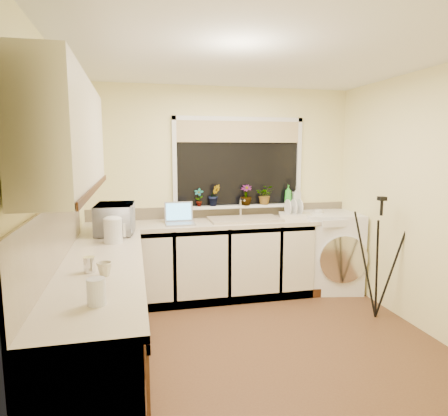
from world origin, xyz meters
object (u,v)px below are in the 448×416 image
cup_back (319,213)px  dish_rack (295,216)px  tripod (379,258)px  soap_bottle_green (288,194)px  washing_machine (329,251)px  plant_d (265,195)px  steel_jar (89,265)px  plant_c (246,195)px  glass_jug (96,292)px  soap_bottle_clear (296,195)px  cup_left (104,269)px  plant_a (199,197)px  laptop (179,218)px  plant_b (214,195)px  kettle (113,231)px  microwave (115,219)px

cup_back → dish_rack: bearing=-179.5°
tripod → soap_bottle_green: size_ratio=5.43×
washing_machine → plant_d: plant_d is taller
steel_jar → plant_c: plant_c is taller
washing_machine → tripod: tripod is taller
dish_rack → cup_back: 0.31m
tripod → cup_back: (-0.21, 0.95, 0.32)m
washing_machine → glass_jug: (-2.55, -2.26, 0.50)m
soap_bottle_clear → cup_left: bearing=-137.6°
tripod → plant_a: bearing=154.1°
washing_machine → plant_a: plant_a is taller
laptop → plant_d: size_ratio=1.35×
plant_b → cup_left: bearing=-119.8°
plant_a → soap_bottle_clear: 1.23m
kettle → plant_a: 1.40m
laptop → soap_bottle_green: (1.38, 0.26, 0.20)m
cup_back → soap_bottle_green: bearing=148.5°
plant_d → cup_left: plant_d is taller
dish_rack → microwave: bearing=-150.8°
kettle → cup_left: 0.96m
kettle → plant_b: bearing=42.6°
steel_jar → cup_back: steel_jar is taller
plant_a → plant_b: plant_b is taller
plant_a → soap_bottle_green: (1.12, 0.01, 0.01)m
plant_b → plant_c: size_ratio=1.05×
glass_jug → cup_left: bearing=89.0°
kettle → plant_a: plant_a is taller
soap_bottle_green → glass_jug: bearing=-129.9°
washing_machine → steel_jar: bearing=-136.5°
dish_rack → microwave: 2.11m
kettle → soap_bottle_clear: bearing=25.6°
plant_c → soap_bottle_green: 0.55m
steel_jar → plant_b: size_ratio=0.41×
dish_rack → plant_c: (-0.56, 0.18, 0.24)m
tripod → plant_a: size_ratio=5.86×
dish_rack → cup_left: cup_left is taller
tripod → microwave: tripod is taller
glass_jug → plant_a: bearing=68.9°
dish_rack → plant_b: bearing=-173.9°
dish_rack → soap_bottle_green: (-0.01, 0.20, 0.24)m
steel_jar → plant_d: size_ratio=0.45×
plant_d → washing_machine: bearing=-15.5°
microwave → dish_rack: bearing=-74.7°
plant_a → cup_back: size_ratio=1.83×
steel_jar → cup_left: 0.14m
kettle → plant_c: (1.51, 1.02, 0.17)m
soap_bottle_green → washing_machine: bearing=-26.0°
laptop → plant_c: 0.89m
kettle → soap_bottle_clear: soap_bottle_clear is taller
washing_machine → plant_d: (-0.77, 0.21, 0.69)m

